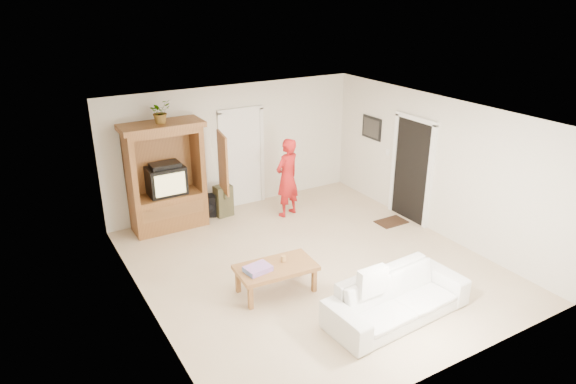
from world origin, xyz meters
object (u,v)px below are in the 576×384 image
Objects in this scene: armoire at (168,183)px; sofa at (397,297)px; man at (287,178)px; coffee_table at (276,269)px.

sofa is (1.82, -4.52, -0.59)m from armoire.
armoire is 0.97× the size of sofa.
armoire reaches higher than man.
sofa is (-0.45, -3.85, -0.50)m from man.
coffee_table is at bearing -78.07° from armoire.
coffee_table is at bearing 37.98° from man.
coffee_table is (-1.62, -2.41, -0.42)m from man.
sofa is at bearing 65.15° from man.
armoire is 3.19m from coffee_table.
armoire is 1.29× the size of man.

